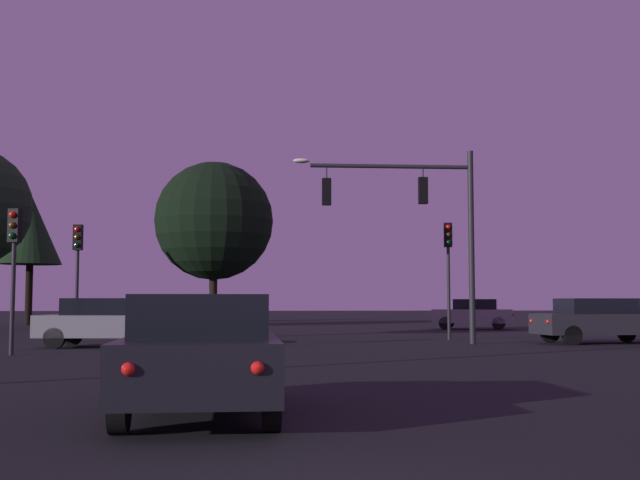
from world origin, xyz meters
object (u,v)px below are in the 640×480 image
at_px(traffic_signal_mast_arm, 420,211).
at_px(tree_center_horizon, 214,221).
at_px(car_far_lane, 473,313).
at_px(car_crossing_left, 107,322).
at_px(traffic_light_corner_left, 448,257).
at_px(traffic_light_corner_right, 14,251).
at_px(car_crossing_right, 599,320).
at_px(tree_left_far, 31,230).
at_px(car_nearside_lane, 202,352).
at_px(traffic_light_median, 77,258).

height_order(traffic_signal_mast_arm, tree_center_horizon, tree_center_horizon).
bearing_deg(car_far_lane, car_crossing_left, -137.13).
distance_m(traffic_light_corner_left, traffic_light_corner_right, 15.35).
relative_size(car_crossing_right, tree_left_far, 0.58).
relative_size(traffic_light_corner_right, car_nearside_lane, 0.92).
height_order(traffic_light_corner_left, car_nearside_lane, traffic_light_corner_left).
xyz_separation_m(traffic_light_corner_left, car_far_lane, (3.84, 10.74, -2.28)).
bearing_deg(car_crossing_left, car_nearside_lane, -75.11).
bearing_deg(traffic_light_corner_right, car_crossing_right, 13.78).
height_order(car_crossing_left, tree_center_horizon, tree_center_horizon).
bearing_deg(traffic_signal_mast_arm, traffic_light_corner_left, 59.49).
xyz_separation_m(traffic_light_corner_right, traffic_light_median, (0.15, 6.78, 0.15)).
distance_m(car_far_lane, tree_left_far, 26.57).
distance_m(car_nearside_lane, car_crossing_right, 20.10).
distance_m(car_nearside_lane, tree_center_horizon, 21.20).
height_order(car_nearside_lane, tree_center_horizon, tree_center_horizon).
bearing_deg(traffic_light_median, traffic_light_corner_right, -91.31).
xyz_separation_m(traffic_light_median, car_far_lane, (17.24, 11.17, -2.14)).
xyz_separation_m(traffic_light_corner_right, car_far_lane, (17.40, 17.95, -1.99)).
xyz_separation_m(car_crossing_right, tree_left_far, (-25.17, 22.48, 4.86)).
bearing_deg(car_crossing_left, traffic_light_corner_left, 17.56).
distance_m(traffic_light_corner_right, car_crossing_left, 4.42).
height_order(traffic_light_corner_left, car_crossing_right, traffic_light_corner_left).
relative_size(traffic_light_corner_right, tree_center_horizon, 0.57).
bearing_deg(traffic_light_median, car_crossing_left, -62.93).
bearing_deg(traffic_light_median, tree_left_far, 109.92).
bearing_deg(traffic_light_corner_left, traffic_light_median, -178.16).
bearing_deg(tree_center_horizon, car_crossing_right, -20.17).
bearing_deg(traffic_light_median, car_crossing_right, -7.50).
xyz_separation_m(car_crossing_left, tree_left_far, (-8.97, 23.40, 4.86)).
xyz_separation_m(car_crossing_right, car_far_lane, (-0.64, 13.53, -0.00)).
bearing_deg(traffic_light_corner_right, tree_left_far, 104.86).
bearing_deg(car_nearside_lane, car_crossing_left, 104.89).
relative_size(tree_left_far, tree_center_horizon, 1.14).
bearing_deg(tree_center_horizon, traffic_light_corner_left, -13.35).
bearing_deg(car_far_lane, traffic_light_corner_left, -109.69).
height_order(traffic_light_corner_right, car_crossing_left, traffic_light_corner_right).
bearing_deg(car_nearside_lane, traffic_light_corner_right, 116.79).
height_order(traffic_light_median, car_nearside_lane, traffic_light_median).
bearing_deg(car_nearside_lane, car_far_lane, 68.60).
bearing_deg(car_crossing_left, car_far_lane, 42.87).
relative_size(traffic_light_corner_left, tree_left_far, 0.56).
xyz_separation_m(traffic_light_corner_right, car_nearside_lane, (5.83, -11.55, -1.99)).
height_order(car_crossing_left, tree_left_far, tree_left_far).
relative_size(traffic_light_median, tree_center_horizon, 0.60).
distance_m(traffic_signal_mast_arm, traffic_light_median, 12.10).
height_order(traffic_light_median, car_far_lane, traffic_light_median).
bearing_deg(car_far_lane, tree_left_far, 159.95).
distance_m(traffic_light_median, tree_left_far, 21.58).
xyz_separation_m(car_crossing_left, car_far_lane, (15.57, 14.45, -0.00)).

